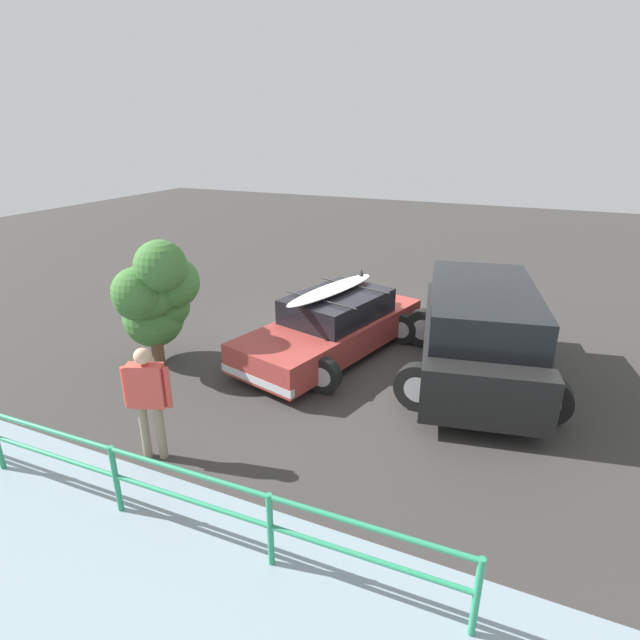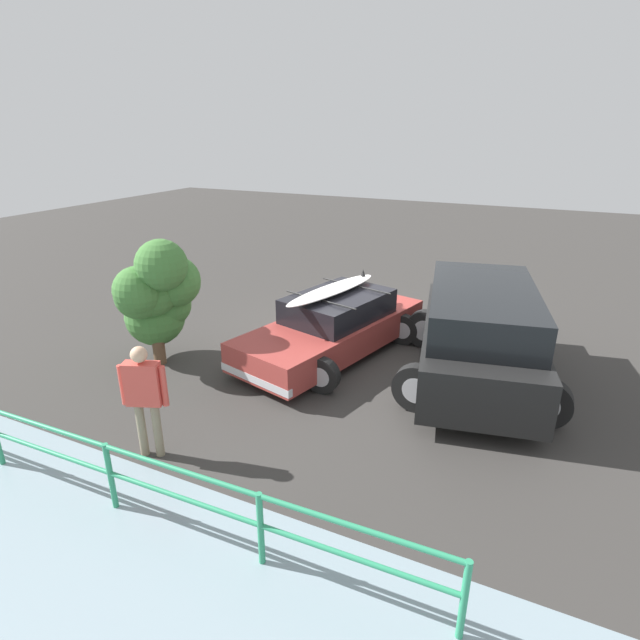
{
  "view_description": "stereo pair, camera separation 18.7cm",
  "coord_description": "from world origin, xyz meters",
  "px_view_note": "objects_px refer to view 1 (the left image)",
  "views": [
    {
      "loc": [
        -3.39,
        9.31,
        4.34
      ],
      "look_at": [
        0.13,
        1.33,
        0.95
      ],
      "focal_mm": 28.0,
      "sensor_mm": 36.0,
      "label": 1
    },
    {
      "loc": [
        -3.56,
        9.23,
        4.34
      ],
      "look_at": [
        0.13,
        1.33,
        0.95
      ],
      "focal_mm": 28.0,
      "sensor_mm": 36.0,
      "label": 2
    }
  ],
  "objects_px": {
    "person_bystander": "(148,394)",
    "bush_near_left": "(155,296)",
    "sedan_car": "(333,326)",
    "suv_car": "(479,332)"
  },
  "relations": [
    {
      "from": "person_bystander",
      "to": "bush_near_left",
      "type": "bearing_deg",
      "value": -51.66
    },
    {
      "from": "sedan_car",
      "to": "suv_car",
      "type": "relative_size",
      "value": 1.0
    },
    {
      "from": "person_bystander",
      "to": "bush_near_left",
      "type": "xyz_separation_m",
      "value": [
        1.88,
        -2.37,
        0.41
      ]
    },
    {
      "from": "sedan_car",
      "to": "bush_near_left",
      "type": "height_order",
      "value": "bush_near_left"
    },
    {
      "from": "suv_car",
      "to": "bush_near_left",
      "type": "height_order",
      "value": "bush_near_left"
    },
    {
      "from": "person_bystander",
      "to": "bush_near_left",
      "type": "distance_m",
      "value": 3.05
    },
    {
      "from": "sedan_car",
      "to": "suv_car",
      "type": "height_order",
      "value": "suv_car"
    },
    {
      "from": "bush_near_left",
      "to": "sedan_car",
      "type": "bearing_deg",
      "value": -147.24
    },
    {
      "from": "suv_car",
      "to": "person_bystander",
      "type": "bearing_deg",
      "value": 48.36
    },
    {
      "from": "suv_car",
      "to": "person_bystander",
      "type": "distance_m",
      "value": 5.65
    }
  ]
}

